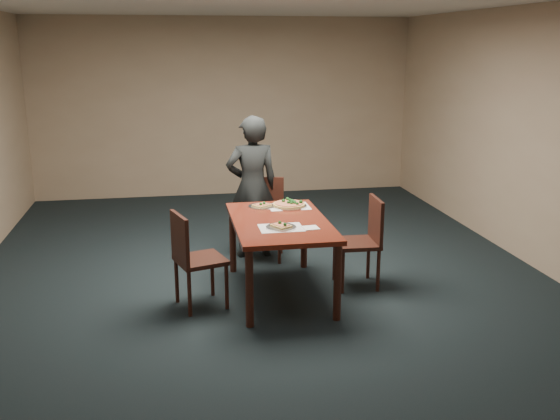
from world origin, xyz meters
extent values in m
plane|color=black|center=(0.00, 0.00, 0.00)|extent=(8.00, 8.00, 0.00)
plane|color=tan|center=(0.00, 4.00, 1.40)|extent=(6.00, 0.00, 6.00)
plane|color=tan|center=(0.00, -4.00, 1.40)|extent=(6.00, 0.00, 6.00)
plane|color=tan|center=(3.00, 0.00, 1.40)|extent=(0.00, 8.00, 8.00)
cube|color=#551A11|center=(0.12, -0.33, 0.73)|extent=(0.90, 1.50, 0.04)
cylinder|color=black|center=(-0.27, -1.02, 0.35)|extent=(0.07, 0.07, 0.70)
cylinder|color=black|center=(-0.27, 0.36, 0.35)|extent=(0.07, 0.07, 0.70)
cylinder|color=black|center=(0.51, -1.02, 0.35)|extent=(0.07, 0.07, 0.70)
cylinder|color=black|center=(0.51, 0.36, 0.35)|extent=(0.07, 0.07, 0.70)
cube|color=black|center=(0.13, 0.73, 0.45)|extent=(0.50, 0.50, 0.04)
cylinder|color=black|center=(-0.09, 0.60, 0.21)|extent=(0.04, 0.04, 0.43)
cylinder|color=black|center=(-0.01, 0.95, 0.21)|extent=(0.04, 0.04, 0.43)
cylinder|color=black|center=(0.26, 0.51, 0.21)|extent=(0.04, 0.04, 0.43)
cylinder|color=black|center=(0.34, 0.86, 0.21)|extent=(0.04, 0.04, 0.43)
cube|color=black|center=(0.17, 0.91, 0.69)|extent=(0.42, 0.13, 0.44)
cube|color=black|center=(-0.66, -0.49, 0.45)|extent=(0.53, 0.53, 0.04)
cylinder|color=black|center=(-0.43, -0.61, 0.21)|extent=(0.04, 0.04, 0.43)
cylinder|color=black|center=(-0.78, -0.72, 0.21)|extent=(0.04, 0.04, 0.43)
cylinder|color=black|center=(-0.54, -0.27, 0.21)|extent=(0.04, 0.04, 0.43)
cylinder|color=black|center=(-0.88, -0.37, 0.21)|extent=(0.04, 0.04, 0.43)
cube|color=black|center=(-0.84, -0.55, 0.69)|extent=(0.16, 0.41, 0.44)
cube|color=black|center=(0.91, -0.26, 0.45)|extent=(0.44, 0.44, 0.04)
cylinder|color=black|center=(0.74, -0.08, 0.21)|extent=(0.04, 0.04, 0.43)
cylinder|color=black|center=(1.10, -0.09, 0.21)|extent=(0.04, 0.04, 0.43)
cylinder|color=black|center=(0.72, -0.44, 0.21)|extent=(0.04, 0.04, 0.43)
cylinder|color=black|center=(1.08, -0.45, 0.21)|extent=(0.04, 0.04, 0.43)
cube|color=black|center=(1.10, -0.27, 0.69)|extent=(0.05, 0.42, 0.44)
imported|color=black|center=(0.01, 0.85, 0.81)|extent=(0.61, 0.41, 1.62)
cube|color=white|center=(0.30, 0.16, 0.75)|extent=(0.42, 0.32, 0.00)
cube|color=white|center=(0.08, -0.59, 0.75)|extent=(0.40, 0.30, 0.00)
cylinder|color=silver|center=(0.30, 0.16, 0.76)|extent=(0.37, 0.37, 0.01)
cylinder|color=tan|center=(0.30, 0.16, 0.77)|extent=(0.33, 0.33, 0.02)
cylinder|color=tan|center=(0.30, 0.16, 0.79)|extent=(0.29, 0.29, 0.01)
sphere|color=#123D14|center=(0.37, 0.07, 0.80)|extent=(0.03, 0.03, 0.03)
sphere|color=#123D14|center=(0.32, 0.22, 0.80)|extent=(0.03, 0.03, 0.03)
sphere|color=#123D14|center=(0.29, 0.13, 0.80)|extent=(0.03, 0.03, 0.03)
sphere|color=#123D14|center=(0.25, 0.21, 0.80)|extent=(0.04, 0.04, 0.04)
sphere|color=#123D14|center=(0.32, 0.11, 0.80)|extent=(0.03, 0.03, 0.03)
sphere|color=#123D14|center=(0.31, 0.27, 0.80)|extent=(0.03, 0.03, 0.03)
sphere|color=#123D14|center=(0.35, 0.11, 0.80)|extent=(0.03, 0.03, 0.03)
sphere|color=#123D14|center=(0.34, 0.19, 0.80)|extent=(0.04, 0.04, 0.04)
sphere|color=#123D14|center=(0.31, 0.28, 0.80)|extent=(0.04, 0.04, 0.04)
sphere|color=#123D14|center=(0.33, 0.16, 0.80)|extent=(0.04, 0.04, 0.04)
sphere|color=#123D14|center=(0.35, 0.13, 0.80)|extent=(0.04, 0.04, 0.04)
sphere|color=#123D14|center=(0.42, 0.13, 0.80)|extent=(0.04, 0.04, 0.04)
cylinder|color=silver|center=(0.08, -0.59, 0.76)|extent=(0.28, 0.28, 0.01)
cube|color=tan|center=(0.08, -0.59, 0.77)|extent=(0.20, 0.21, 0.02)
cube|color=tan|center=(0.08, -0.59, 0.78)|extent=(0.16, 0.17, 0.01)
sphere|color=#123D14|center=(0.11, -0.63, 0.79)|extent=(0.03, 0.03, 0.03)
sphere|color=#123D14|center=(0.07, -0.56, 0.79)|extent=(0.03, 0.03, 0.03)
cylinder|color=silver|center=(0.02, 0.20, 0.76)|extent=(0.28, 0.28, 0.01)
cube|color=tan|center=(0.02, 0.20, 0.77)|extent=(0.21, 0.20, 0.02)
cube|color=tan|center=(0.02, 0.20, 0.78)|extent=(0.17, 0.16, 0.01)
sphere|color=#123D14|center=(0.00, 0.16, 0.79)|extent=(0.03, 0.03, 0.03)
sphere|color=#123D14|center=(0.04, 0.19, 0.79)|extent=(0.03, 0.03, 0.03)
cube|color=white|center=(0.35, -0.64, 0.75)|extent=(0.15, 0.15, 0.01)
camera|label=1|loc=(-0.89, -5.97, 2.38)|focal=40.00mm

